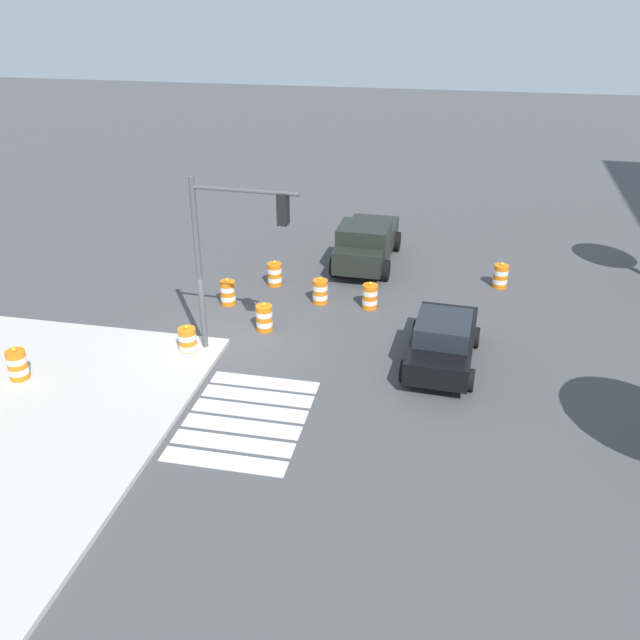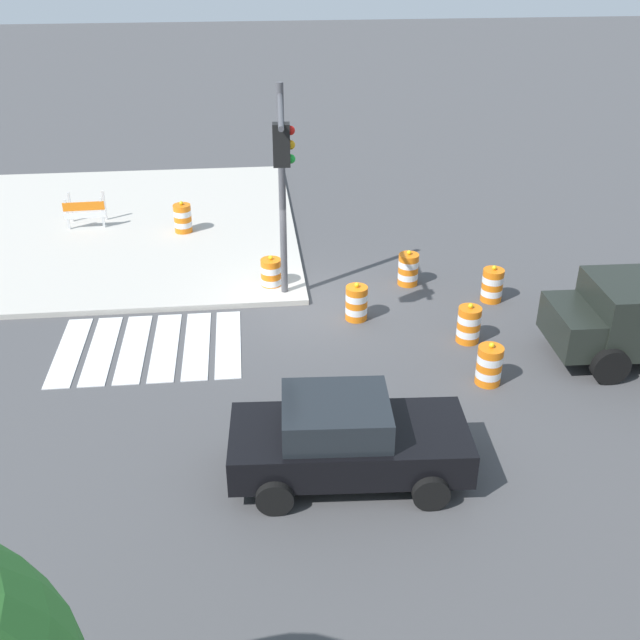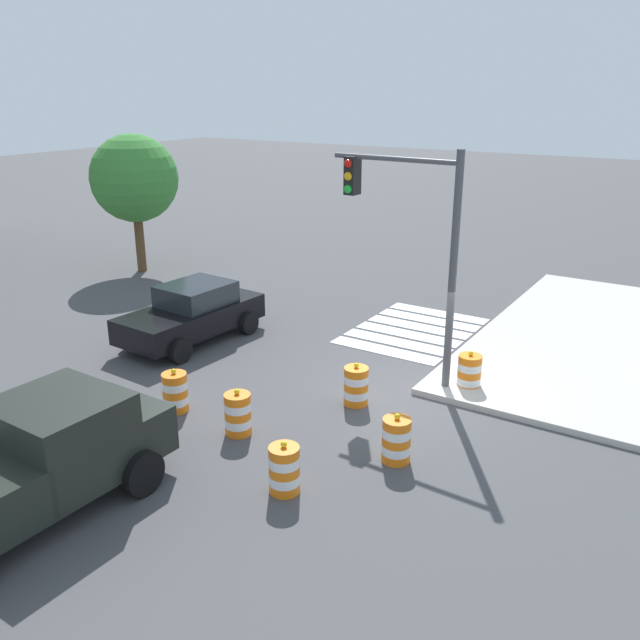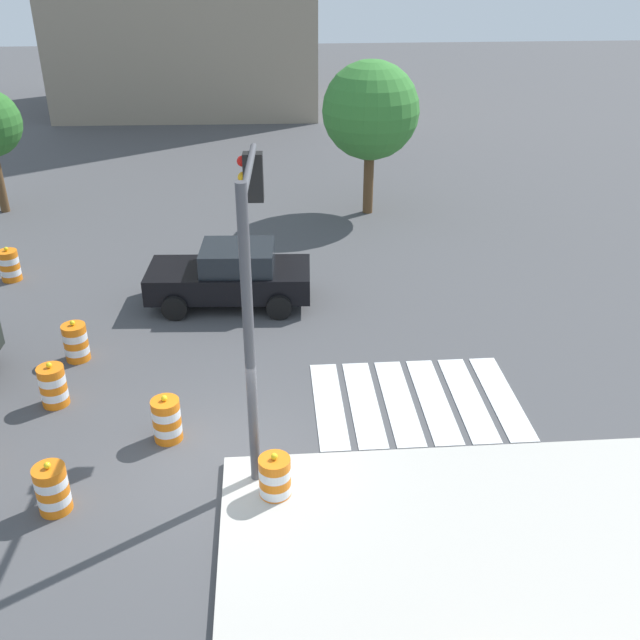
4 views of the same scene
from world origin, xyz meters
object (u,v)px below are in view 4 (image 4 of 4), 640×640
at_px(sports_car, 231,275).
at_px(traffic_barrel_opposite_curb, 52,489).
at_px(traffic_light_pole, 250,261).
at_px(traffic_barrel_far_curb, 275,480).
at_px(traffic_barrel_lane_center, 53,386).
at_px(traffic_barrel_crosswalk_end, 167,420).
at_px(street_tree_streetside_near, 371,111).
at_px(traffic_barrel_near_corner, 10,265).
at_px(traffic_barrel_median_far, 76,342).

xyz_separation_m(sports_car, traffic_barrel_opposite_curb, (-2.82, -7.84, -0.36)).
bearing_deg(traffic_barrel_opposite_curb, traffic_light_pole, 23.70).
xyz_separation_m(traffic_barrel_far_curb, traffic_barrel_lane_center, (-4.60, 3.32, 0.00)).
distance_m(traffic_barrel_crosswalk_end, traffic_barrel_opposite_curb, 2.55).
bearing_deg(sports_car, traffic_barrel_far_curb, -82.83).
height_order(sports_car, traffic_barrel_far_curb, sports_car).
distance_m(traffic_barrel_far_curb, street_tree_streetside_near, 15.59).
height_order(sports_car, traffic_light_pole, traffic_light_pole).
distance_m(traffic_light_pole, street_tree_streetside_near, 13.82).
distance_m(traffic_barrel_near_corner, traffic_barrel_lane_center, 7.10).
relative_size(sports_car, traffic_barrel_opposite_curb, 4.31).
bearing_deg(traffic_light_pole, street_tree_streetside_near, 73.54).
distance_m(sports_car, street_tree_streetside_near, 8.79).
height_order(traffic_barrel_median_far, traffic_light_pole, traffic_light_pole).
bearing_deg(traffic_barrel_far_curb, traffic_barrel_median_far, 131.22).
height_order(traffic_barrel_crosswalk_end, traffic_light_pole, traffic_light_pole).
xyz_separation_m(traffic_barrel_lane_center, traffic_barrel_opposite_curb, (0.79, -3.28, 0.00)).
bearing_deg(traffic_barrel_crosswalk_end, traffic_barrel_lane_center, 150.91).
xyz_separation_m(traffic_barrel_near_corner, traffic_light_pole, (7.12, -8.25, 3.46)).
xyz_separation_m(traffic_barrel_crosswalk_end, traffic_barrel_lane_center, (-2.52, 1.40, 0.00)).
xyz_separation_m(traffic_barrel_lane_center, traffic_light_pole, (4.30, -1.74, 3.46)).
height_order(traffic_barrel_median_far, street_tree_streetside_near, street_tree_streetside_near).
relative_size(traffic_barrel_far_curb, traffic_barrel_lane_center, 1.00).
height_order(traffic_light_pole, street_tree_streetside_near, traffic_light_pole).
height_order(traffic_barrel_lane_center, traffic_barrel_opposite_curb, same).
xyz_separation_m(traffic_barrel_crosswalk_end, traffic_barrel_opposite_curb, (-1.73, -1.87, 0.00)).
height_order(traffic_barrel_near_corner, traffic_barrel_lane_center, same).
bearing_deg(street_tree_streetside_near, sports_car, -123.55).
bearing_deg(sports_car, traffic_barrel_lane_center, -128.34).
distance_m(traffic_barrel_opposite_curb, street_tree_streetside_near, 16.84).
bearing_deg(traffic_barrel_crosswalk_end, street_tree_streetside_near, 66.21).
bearing_deg(traffic_light_pole, traffic_barrel_median_far, 139.78).
distance_m(traffic_barrel_near_corner, street_tree_streetside_near, 12.51).
bearing_deg(traffic_light_pole, traffic_barrel_near_corner, 130.80).
relative_size(traffic_barrel_lane_center, traffic_light_pole, 0.19).
height_order(traffic_barrel_median_far, traffic_barrel_opposite_curb, same).
relative_size(traffic_barrel_far_curb, traffic_barrel_opposite_curb, 1.00).
distance_m(sports_car, traffic_barrel_opposite_curb, 8.33).
height_order(traffic_barrel_far_curb, traffic_light_pole, traffic_light_pole).
xyz_separation_m(sports_car, traffic_barrel_median_far, (-3.54, -2.71, -0.36)).
bearing_deg(traffic_barrel_opposite_curb, traffic_barrel_median_far, 98.04).
distance_m(traffic_barrel_median_far, traffic_barrel_lane_center, 1.85).
relative_size(traffic_barrel_near_corner, traffic_barrel_far_curb, 1.00).
distance_m(traffic_barrel_median_far, traffic_barrel_far_curb, 6.88).
xyz_separation_m(traffic_barrel_median_far, traffic_barrel_far_curb, (4.53, -5.17, 0.00)).
bearing_deg(traffic_barrel_crosswalk_end, traffic_barrel_median_far, 127.08).
distance_m(traffic_barrel_lane_center, street_tree_streetside_near, 14.48).
height_order(traffic_barrel_near_corner, traffic_light_pole, traffic_light_pole).
bearing_deg(traffic_barrel_near_corner, traffic_light_pole, -49.20).
bearing_deg(sports_car, traffic_barrel_crosswalk_end, -100.30).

